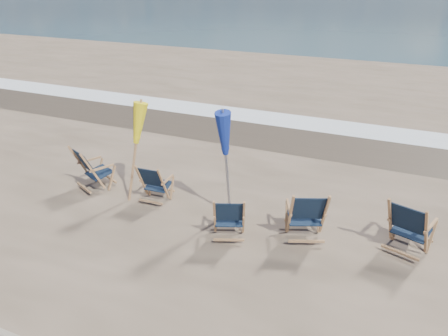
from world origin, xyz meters
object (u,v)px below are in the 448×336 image
object	(u,v)px
beach_chair_1	(163,186)
umbrella_blue	(227,136)
beach_chair_2	(244,219)
beach_chair_0	(93,173)
beach_chair_3	(324,217)
beach_chair_4	(426,235)
umbrella_yellow	(132,128)

from	to	relation	value
beach_chair_1	umbrella_blue	bearing A→B (deg)	179.95
beach_chair_1	beach_chair_2	xyz separation A→B (m)	(2.00, -0.57, 0.00)
beach_chair_2	beach_chair_0	bearing A→B (deg)	-27.81
beach_chair_0	beach_chair_3	size ratio (longest dim) A/B	0.97
beach_chair_4	umbrella_yellow	size ratio (longest dim) A/B	0.52
beach_chair_1	beach_chair_0	bearing A→B (deg)	4.07
beach_chair_1	beach_chair_4	size ratio (longest dim) A/B	0.84
beach_chair_3	umbrella_yellow	xyz separation A→B (m)	(-4.04, 0.11, 1.06)
beach_chair_3	umbrella_blue	bearing A→B (deg)	-25.95
beach_chair_2	beach_chair_4	size ratio (longest dim) A/B	0.85
beach_chair_2	umbrella_blue	distance (m)	1.54
beach_chair_0	beach_chair_4	bearing A→B (deg)	-153.03
beach_chair_0	umbrella_blue	world-z (taller)	umbrella_blue
umbrella_yellow	beach_chair_1	bearing A→B (deg)	-5.27
beach_chair_0	beach_chair_2	distance (m)	3.65
beach_chair_3	umbrella_yellow	size ratio (longest dim) A/B	0.51
beach_chair_0	beach_chair_1	distance (m)	1.65
beach_chair_0	beach_chair_4	world-z (taller)	beach_chair_4
beach_chair_1	umbrella_blue	distance (m)	1.89
beach_chair_0	beach_chair_3	world-z (taller)	beach_chair_3
beach_chair_1	beach_chair_2	world-z (taller)	beach_chair_2
beach_chair_1	umbrella_blue	xyz separation A→B (m)	(1.40, 0.07, 1.27)
umbrella_yellow	beach_chair_3	bearing A→B (deg)	-1.50
umbrella_yellow	umbrella_blue	xyz separation A→B (m)	(2.11, 0.01, 0.13)
beach_chair_3	beach_chair_4	xyz separation A→B (m)	(1.65, 0.10, 0.00)
beach_chair_0	umbrella_blue	xyz separation A→B (m)	(3.03, 0.28, 1.21)
beach_chair_1	beach_chair_3	xyz separation A→B (m)	(3.33, -0.04, 0.08)
beach_chair_1	umbrella_blue	size ratio (longest dim) A/B	0.41
beach_chair_0	beach_chair_2	world-z (taller)	beach_chair_0
umbrella_blue	beach_chair_3	bearing A→B (deg)	-3.36
beach_chair_2	umbrella_yellow	distance (m)	3.01
beach_chair_0	beach_chair_1	bearing A→B (deg)	-148.18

